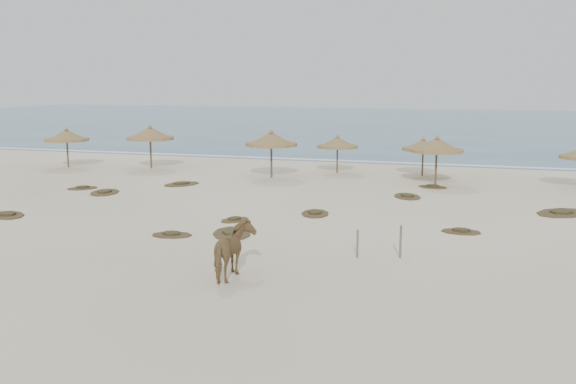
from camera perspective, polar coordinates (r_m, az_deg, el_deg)
name	(u,v)px	position (r m, az deg, el deg)	size (l,w,h in m)	color
ground	(223,236)	(26.58, -5.77, -3.88)	(160.00, 160.00, 0.00)	beige
ocean	(418,123)	(99.45, 11.50, 6.03)	(200.00, 100.00, 0.01)	navy
foam_line	(352,161)	(51.15, 5.72, 2.75)	(70.00, 0.60, 0.01)	white
palapa_0	(67,136)	(49.84, -19.08, 4.73)	(4.19, 4.19, 2.97)	brown
palapa_1	(150,134)	(47.55, -12.16, 5.05)	(4.42, 4.42, 3.21)	brown
palapa_2	(271,140)	(42.05, -1.49, 4.65)	(4.50, 4.50, 3.19)	brown
palapa_3	(337,143)	(44.40, 4.42, 4.36)	(3.61, 3.61, 2.66)	brown
palapa_4	(423,146)	(43.79, 11.93, 4.06)	(3.63, 3.63, 2.62)	brown
palapa_5	(437,146)	(40.22, 13.09, 4.01)	(3.45, 3.45, 3.06)	brown
horse	(234,251)	(20.69, -4.85, -5.28)	(0.97, 2.12, 1.79)	brown
fence_post_near	(357,244)	(23.23, 6.20, -4.59)	(0.08, 0.08, 1.03)	#6E5F52
fence_post_far	(401,242)	(23.42, 9.97, -4.36)	(0.09, 0.09, 1.19)	#6E5F52
scrub_0	(8,215)	(33.02, -23.63, -1.87)	(2.54, 2.39, 0.16)	#4E3C22
scrub_1	(105,192)	(37.86, -15.99, -0.01)	(2.23, 2.77, 0.16)	#4E3C22
scrub_2	(235,220)	(29.32, -4.77, -2.46)	(1.52, 1.75, 0.16)	#4E3C22
scrub_3	(315,213)	(30.65, 2.43, -1.89)	(1.72, 2.27, 0.16)	#4E3C22
scrub_4	(461,231)	(27.94, 15.13, -3.39)	(1.67, 1.11, 0.16)	#4E3C22
scrub_5	(562,213)	(33.46, 23.15, -1.69)	(3.30, 3.47, 0.16)	#4E3C22
scrub_6	(182,184)	(39.87, -9.44, 0.72)	(2.48, 2.83, 0.16)	#4E3C22
scrub_7	(407,196)	(35.73, 10.54, -0.37)	(2.10, 2.53, 0.16)	#4E3C22
scrub_8	(83,188)	(39.75, -17.80, 0.35)	(2.05, 2.05, 0.16)	#4E3C22
scrub_9	(232,233)	(26.78, -5.00, -3.65)	(2.40, 2.88, 0.16)	#4E3C22
scrub_10	(433,187)	(39.24, 12.74, 0.46)	(1.98, 1.54, 0.16)	#4E3C22
scrub_11	(172,234)	(26.85, -10.31, -3.74)	(1.84, 1.36, 0.16)	#4E3C22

